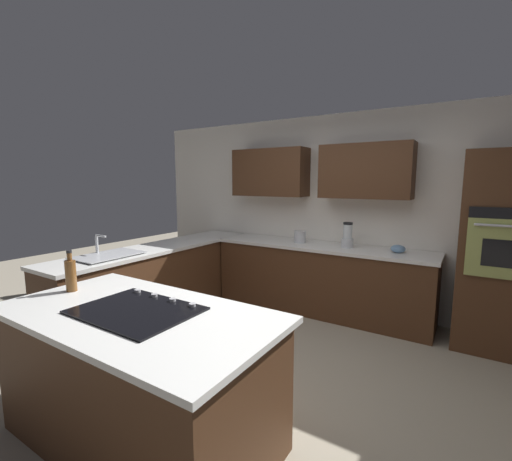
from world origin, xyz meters
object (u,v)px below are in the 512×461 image
Objects in this scene: wall_oven at (504,253)px; blender at (348,237)px; oil_bottle at (71,275)px; cooktop at (137,310)px; kettle at (300,237)px; mixing_bowl at (398,249)px; sink_unit at (108,255)px.

blender is (1.60, -0.03, 0.02)m from wall_oven.
oil_bottle is (2.82, 2.79, 0.01)m from wall_oven.
cooktop is 4.74× the size of kettle.
oil_bottle is at bearing -0.41° from cooktop.
blender is at bearing 180.00° from kettle.
cooktop is 2.83m from kettle.
kettle is at bearing 0.00° from mixing_bowl.
blender reaches higher than mixing_bowl.
mixing_bowl is 3.36m from oil_bottle.
oil_bottle reaches higher than mixing_bowl.
wall_oven reaches higher than mixing_bowl.
oil_bottle is (1.82, 2.82, 0.08)m from mixing_bowl.
blender is 3.08m from oil_bottle.
blender reaches higher than kettle.
mixing_bowl is (-1.07, -2.83, 0.04)m from cooktop.
kettle is at bearing -0.00° from blender.
blender is (-2.08, -1.93, 0.12)m from sink_unit.
kettle is at bearing -101.52° from oil_bottle.
cooktop is 4.59× the size of mixing_bowl.
mixing_bowl reaches higher than cooktop.
wall_oven is 1.60m from blender.
cooktop is at bearing 93.55° from kettle.
sink_unit is 2.84m from blender.
oil_bottle is at bearing 66.53° from blender.
sink_unit reaches higher than mixing_bowl.
sink_unit is 1.24m from oil_bottle.
kettle is at bearing -86.45° from cooktop.
kettle reaches higher than cooktop.
sink_unit is 3.30m from mixing_bowl.
kettle is 0.51× the size of oil_bottle.
wall_oven is 6.44× the size of oil_bottle.
oil_bottle is at bearing 78.48° from kettle.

